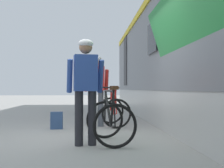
% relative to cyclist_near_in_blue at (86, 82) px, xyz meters
% --- Properties ---
extents(ground_plane, '(80.00, 80.00, 0.00)m').
position_rel_cyclist_near_in_blue_xyz_m(ground_plane, '(0.04, 0.69, -1.05)').
color(ground_plane, '#A09E99').
extents(cyclist_near_in_blue, '(0.64, 0.37, 1.76)m').
position_rel_cyclist_near_in_blue_xyz_m(cyclist_near_in_blue, '(0.00, 0.00, 0.00)').
color(cyclist_near_in_blue, '#232328').
rests_on(cyclist_near_in_blue, ground).
extents(cyclist_far_in_red, '(0.63, 0.34, 1.76)m').
position_rel_cyclist_near_in_blue_xyz_m(cyclist_far_in_red, '(0.22, 2.56, 0.00)').
color(cyclist_far_in_red, '#4C515B').
rests_on(cyclist_far_in_red, ground).
extents(bicycle_near_black, '(0.83, 1.14, 0.99)m').
position_rel_cyclist_near_in_blue_xyz_m(bicycle_near_black, '(0.41, 0.20, -0.65)').
color(bicycle_near_black, black).
rests_on(bicycle_near_black, ground).
extents(bicycle_far_red, '(0.79, 1.12, 0.99)m').
position_rel_cyclist_near_in_blue_xyz_m(bicycle_far_red, '(0.66, 2.62, -0.65)').
color(bicycle_far_red, black).
rests_on(bicycle_far_red, ground).
extents(backpack_on_platform, '(0.29, 0.19, 0.40)m').
position_rel_cyclist_near_in_blue_xyz_m(backpack_on_platform, '(-0.71, 2.15, -0.85)').
color(backpack_on_platform, navy).
rests_on(backpack_on_platform, ground).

